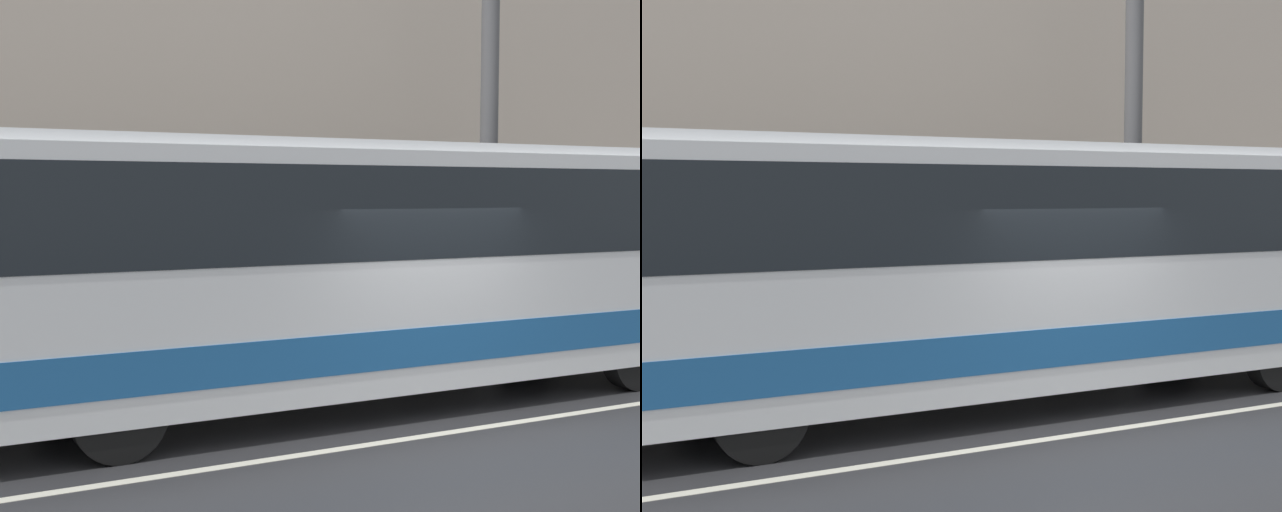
% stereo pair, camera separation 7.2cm
% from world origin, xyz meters
% --- Properties ---
extents(ground_plane, '(60.00, 60.00, 0.00)m').
position_xyz_m(ground_plane, '(0.00, 0.00, 0.00)').
color(ground_plane, '#2D2D30').
extents(sidewalk, '(60.00, 2.86, 0.13)m').
position_xyz_m(sidewalk, '(0.00, 5.43, 0.06)').
color(sidewalk, gray).
rests_on(sidewalk, ground_plane).
extents(building_facade, '(60.00, 0.35, 10.44)m').
position_xyz_m(building_facade, '(0.00, 7.01, 5.03)').
color(building_facade, '#B7A899').
rests_on(building_facade, ground_plane).
extents(lane_stripe, '(54.00, 0.14, 0.01)m').
position_xyz_m(lane_stripe, '(0.00, 0.00, 0.00)').
color(lane_stripe, beige).
rests_on(lane_stripe, ground_plane).
extents(transit_bus, '(11.11, 2.54, 3.28)m').
position_xyz_m(transit_bus, '(-0.53, 1.74, 1.85)').
color(transit_bus, white).
rests_on(transit_bus, ground_plane).
extents(utility_pole_near, '(0.32, 0.32, 7.84)m').
position_xyz_m(utility_pole_near, '(4.16, 4.80, 4.05)').
color(utility_pole_near, '#4C4C4F').
rests_on(utility_pole_near, sidewalk).
extents(pedestrian_waiting, '(0.36, 0.36, 1.52)m').
position_xyz_m(pedestrian_waiting, '(-3.12, 5.99, 0.82)').
color(pedestrian_waiting, '#333338').
rests_on(pedestrian_waiting, sidewalk).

